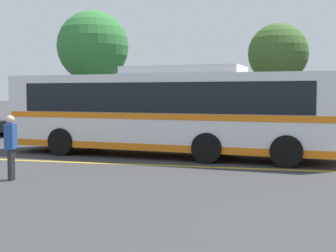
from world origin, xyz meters
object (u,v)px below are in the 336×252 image
(parked_car_2, at_px, (163,127))
(tree_0, at_px, (278,54))
(tree_1, at_px, (93,47))
(transit_bus, at_px, (168,110))
(parked_car_3, at_px, (309,129))
(pedestrian_0, at_px, (11,143))
(parked_car_1, at_px, (61,125))

(parked_car_2, bearing_deg, tree_0, 134.21)
(parked_car_2, bearing_deg, tree_1, -133.07)
(transit_bus, relative_size, parked_car_3, 2.85)
(pedestrian_0, xyz_separation_m, tree_1, (-4.14, 15.81, 4.11))
(parked_car_1, bearing_deg, parked_car_3, -92.95)
(parked_car_1, relative_size, pedestrian_0, 2.49)
(tree_1, bearing_deg, tree_0, -3.85)
(transit_bus, bearing_deg, parked_car_1, 59.55)
(parked_car_2, height_order, tree_1, tree_1)
(parked_car_2, bearing_deg, parked_car_3, 93.56)
(parked_car_3, bearing_deg, parked_car_2, -85.47)
(transit_bus, bearing_deg, pedestrian_0, 159.31)
(parked_car_1, relative_size, parked_car_2, 1.01)
(parked_car_2, distance_m, tree_1, 9.10)
(parked_car_1, xyz_separation_m, parked_car_2, (5.39, -0.50, -0.01))
(transit_bus, distance_m, tree_0, 10.67)
(parked_car_1, distance_m, pedestrian_0, 11.41)
(transit_bus, distance_m, parked_car_3, 7.28)
(parked_car_3, xyz_separation_m, tree_1, (-12.25, 5.29, 4.38))
(pedestrian_0, height_order, tree_1, tree_1)
(parked_car_1, distance_m, parked_car_2, 5.41)
(tree_0, height_order, tree_1, tree_1)
(parked_car_3, distance_m, pedestrian_0, 13.28)
(tree_0, distance_m, tree_1, 10.93)
(parked_car_1, relative_size, tree_0, 0.70)
(transit_bus, distance_m, parked_car_1, 8.61)
(parked_car_1, bearing_deg, transit_bus, -129.73)
(transit_bus, relative_size, pedestrian_0, 7.35)
(pedestrian_0, xyz_separation_m, tree_0, (6.74, 15.08, 3.42))
(parked_car_1, distance_m, parked_car_3, 11.93)
(tree_0, relative_size, tree_1, 0.83)
(pedestrian_0, bearing_deg, parked_car_1, -174.63)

